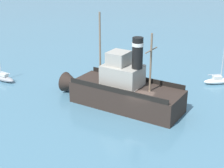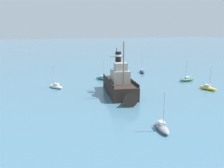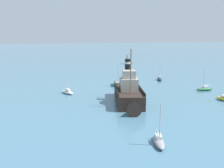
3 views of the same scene
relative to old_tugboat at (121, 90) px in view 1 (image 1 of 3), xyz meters
name	(u,v)px [view 1 (image 1 of 3)]	position (x,y,z in m)	size (l,w,h in m)	color
ground_plane	(139,117)	(-2.01, -2.59, -1.83)	(600.00, 600.00, 0.00)	#477289
old_tugboat	(121,90)	(0.00, 0.00, 0.00)	(6.86, 14.79, 9.90)	#2D231E
sailboat_white	(218,80)	(10.23, -9.58, -1.40)	(2.82, 3.85, 4.90)	white
sailboat_grey	(3,78)	(2.06, 16.70, -1.40)	(2.01, 3.95, 4.90)	gray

